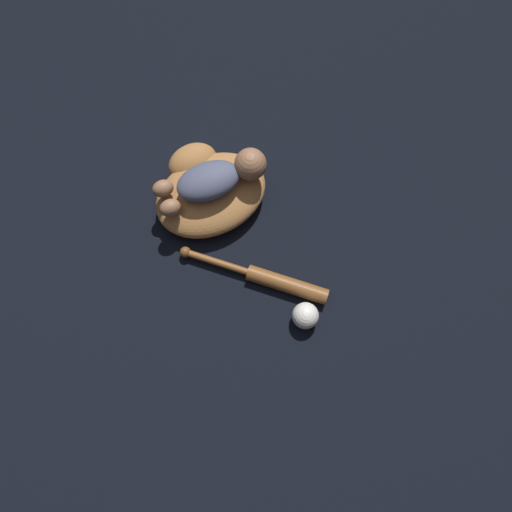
% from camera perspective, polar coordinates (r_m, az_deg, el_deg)
% --- Properties ---
extents(ground_plane, '(6.00, 6.00, 0.00)m').
position_cam_1_polar(ground_plane, '(1.59, -6.64, 7.43)').
color(ground_plane, black).
extents(baseball_glove, '(0.39, 0.35, 0.10)m').
position_cam_1_polar(baseball_glove, '(1.54, -5.52, 7.63)').
color(baseball_glove, '#A8703D').
rests_on(baseball_glove, ground).
extents(baby_figure, '(0.34, 0.13, 0.09)m').
position_cam_1_polar(baby_figure, '(1.45, -4.54, 8.90)').
color(baby_figure, '#4C516B').
rests_on(baby_figure, baseball_glove).
extents(baseball_bat, '(0.38, 0.30, 0.05)m').
position_cam_1_polar(baseball_bat, '(1.45, 1.78, -2.72)').
color(baseball_bat, brown).
rests_on(baseball_bat, ground).
extents(baseball, '(0.08, 0.08, 0.08)m').
position_cam_1_polar(baseball, '(1.42, 5.66, -6.81)').
color(baseball, white).
rests_on(baseball, ground).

